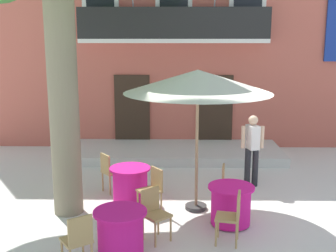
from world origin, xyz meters
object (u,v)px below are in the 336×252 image
Objects in this scene: cafe_chair_near_tree_0 at (228,184)px; cafe_umbrella at (198,82)px; cafe_chair_near_tree_1 at (232,214)px; pedestrian_near_entrance at (252,147)px; cafe_table_front at (121,232)px; cafe_chair_middle_1 at (110,170)px; cafe_chair_middle_0 at (153,187)px; cafe_chair_front_0 at (154,211)px; cafe_table_near_tree at (231,205)px; cafe_table_middle at (130,184)px; cafe_chair_front_1 at (78,238)px.

cafe_chair_near_tree_0 is 2.18m from cafe_umbrella.
pedestrian_near_entrance is at bearing 73.86° from cafe_chair_near_tree_1.
cafe_umbrella is (1.31, 1.91, 2.22)m from cafe_table_front.
cafe_chair_near_tree_1 and cafe_chair_middle_1 have the same top height.
cafe_chair_front_0 is (0.08, -1.17, 0.00)m from cafe_chair_middle_0.
cafe_table_near_tree is at bearing -20.21° from cafe_chair_middle_0.
cafe_chair_near_tree_1 is 1.34m from cafe_chair_front_0.
cafe_chair_middle_0 is at bearing 137.41° from cafe_chair_near_tree_1.
cafe_chair_middle_0 reaches higher than cafe_table_front.
pedestrian_near_entrance reaches higher than cafe_table_near_tree.
cafe_table_middle is at bearing 132.04° from cafe_chair_middle_0.
cafe_umbrella is at bearing 12.04° from cafe_chair_middle_0.
cafe_umbrella reaches higher than cafe_chair_front_1.
pedestrian_near_entrance is (2.16, 2.75, 0.43)m from cafe_chair_front_0.
cafe_chair_near_tree_1 is at bearing 12.86° from cafe_table_front.
cafe_chair_near_tree_1 is 1.00× the size of cafe_chair_middle_1.
cafe_chair_front_0 is (-1.41, -0.62, 0.14)m from cafe_table_near_tree.
cafe_chair_front_1 is (-1.08, -1.05, 0.00)m from cafe_chair_front_0.
cafe_chair_middle_0 is 2.27m from cafe_umbrella.
cafe_chair_front_1 is (-2.41, -0.91, 0.00)m from cafe_chair_near_tree_1.
cafe_chair_front_0 is at bearing -64.01° from cafe_chair_middle_1.
cafe_umbrella is 2.56m from pedestrian_near_entrance.
cafe_table_near_tree is 0.51× the size of pedestrian_near_entrance.
cafe_chair_near_tree_0 is at bearing 43.72° from cafe_chair_front_1.
cafe_chair_middle_1 is at bearing 115.99° from cafe_chair_front_0.
cafe_chair_middle_0 reaches higher than cafe_table_middle.
pedestrian_near_entrance is at bearing 49.48° from cafe_chair_front_1.
pedestrian_near_entrance reaches higher than cafe_chair_near_tree_0.
cafe_chair_near_tree_0 reaches higher than cafe_table_near_tree.
cafe_table_front is 0.77m from cafe_chair_front_1.
cafe_table_front is (-1.96, -1.92, -0.14)m from cafe_chair_near_tree_0.
cafe_table_middle is 0.95× the size of cafe_chair_front_0.
cafe_chair_near_tree_0 is 1.00× the size of cafe_chair_middle_0.
cafe_chair_middle_1 is at bearing -171.72° from pedestrian_near_entrance.
cafe_table_front is (-1.84, -0.42, -0.14)m from cafe_chair_near_tree_1.
cafe_chair_front_1 is at bearing -135.92° from cafe_chair_front_0.
cafe_chair_middle_1 and cafe_chair_front_0 have the same top height.
cafe_table_near_tree is 2.42m from cafe_umbrella.
cafe_chair_front_1 is 0.54× the size of pedestrian_near_entrance.
cafe_chair_near_tree_1 is at bearing -5.71° from cafe_chair_front_0.
cafe_chair_middle_0 is at bearing -47.24° from cafe_chair_middle_1.
cafe_table_middle is 0.95× the size of cafe_chair_front_1.
cafe_chair_middle_0 is at bearing -144.83° from pedestrian_near_entrance.
cafe_chair_front_0 is 2.61m from cafe_umbrella.
pedestrian_near_entrance reaches higher than cafe_table_middle.
cafe_chair_middle_0 is at bearing -167.96° from cafe_umbrella.
cafe_table_front is at bearing -132.80° from cafe_chair_front_0.
cafe_chair_front_0 is at bearing 44.08° from cafe_chair_front_1.
pedestrian_near_entrance is (0.72, 1.38, 0.43)m from cafe_chair_near_tree_0.
cafe_chair_near_tree_0 is at bearing 85.52° from cafe_chair_near_tree_1.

